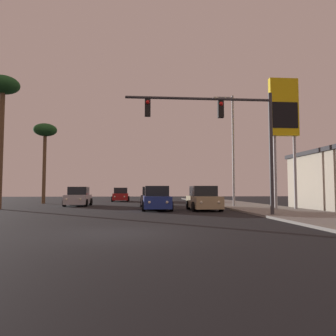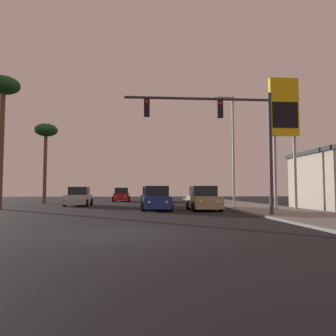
% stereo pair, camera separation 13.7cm
% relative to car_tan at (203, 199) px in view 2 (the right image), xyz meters
% --- Properties ---
extents(ground_plane, '(120.00, 120.00, 0.00)m').
position_rel_car_tan_xyz_m(ground_plane, '(-5.02, -11.59, -0.76)').
color(ground_plane, black).
extents(sidewalk_right, '(5.00, 60.00, 0.12)m').
position_rel_car_tan_xyz_m(sidewalk_right, '(4.48, -1.59, -0.70)').
color(sidewalk_right, gray).
rests_on(sidewalk_right, ground).
extents(car_tan, '(2.04, 4.32, 1.68)m').
position_rel_car_tan_xyz_m(car_tan, '(0.00, 0.00, 0.00)').
color(car_tan, tan).
rests_on(car_tan, ground).
extents(car_blue, '(2.04, 4.31, 1.68)m').
position_rel_car_tan_xyz_m(car_blue, '(-3.23, 0.39, 0.00)').
color(car_blue, navy).
rests_on(car_blue, ground).
extents(car_red, '(2.04, 4.33, 1.68)m').
position_rel_car_tan_xyz_m(car_red, '(-6.81, 18.28, 0.00)').
color(car_red, maroon).
rests_on(car_red, ground).
extents(car_silver, '(2.04, 4.33, 1.68)m').
position_rel_car_tan_xyz_m(car_silver, '(-9.85, 7.15, 0.00)').
color(car_silver, '#B7B7BC').
rests_on(car_silver, ground).
extents(car_grey, '(2.04, 4.34, 1.68)m').
position_rel_car_tan_xyz_m(car_grey, '(-3.36, 6.31, 0.00)').
color(car_grey, slate).
rests_on(car_grey, ground).
extents(car_white, '(2.04, 4.34, 1.68)m').
position_rel_car_tan_xyz_m(car_white, '(-3.01, 18.27, 0.00)').
color(car_white, silver).
rests_on(car_white, ground).
extents(traffic_light_mast, '(7.84, 0.36, 6.50)m').
position_rel_car_tan_xyz_m(traffic_light_mast, '(0.31, -5.67, 3.99)').
color(traffic_light_mast, '#38383D').
rests_on(traffic_light_mast, sidewalk_right).
extents(street_lamp, '(1.74, 0.24, 9.00)m').
position_rel_car_tan_xyz_m(street_lamp, '(2.99, 3.35, 4.36)').
color(street_lamp, '#99999E').
rests_on(street_lamp, sidewalk_right).
extents(gas_station_sign, '(2.00, 0.42, 9.00)m').
position_rel_car_tan_xyz_m(gas_station_sign, '(5.48, -0.95, 5.86)').
color(gas_station_sign, '#99999E').
rests_on(gas_station_sign, sidewalk_right).
extents(palm_tree_mid, '(2.40, 2.40, 8.35)m').
position_rel_car_tan_xyz_m(palm_tree_mid, '(-14.38, 12.41, 6.49)').
color(palm_tree_mid, brown).
rests_on(palm_tree_mid, ground).
extents(palm_tree_near, '(2.40, 2.40, 9.91)m').
position_rel_car_tan_xyz_m(palm_tree_near, '(-14.65, 2.41, 7.86)').
color(palm_tree_near, brown).
rests_on(palm_tree_near, ground).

